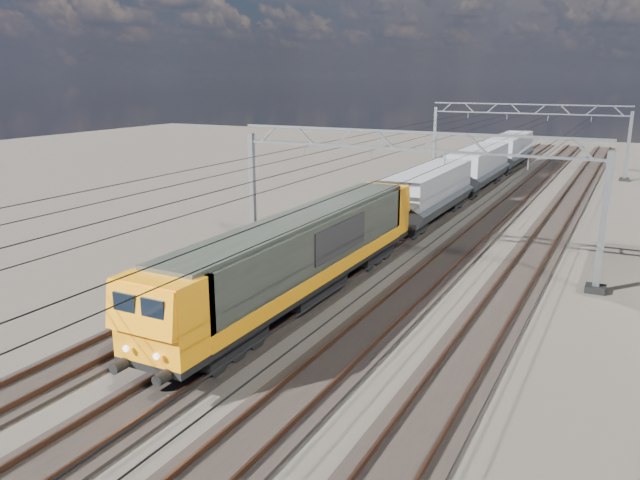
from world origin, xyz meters
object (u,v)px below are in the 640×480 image
at_px(catenary_gantry_mid, 406,193).
at_px(catenary_gantry_far, 526,136).
at_px(hopper_wagon_mid, 478,165).
at_px(hopper_wagon_third, 509,149).
at_px(locomotive, 304,252).
at_px(hopper_wagon_lead, 428,190).

relative_size(catenary_gantry_mid, catenary_gantry_far, 1.00).
relative_size(catenary_gantry_mid, hopper_wagon_mid, 1.53).
bearing_deg(catenary_gantry_far, hopper_wagon_third, 126.62).
distance_m(locomotive, hopper_wagon_third, 46.10).
height_order(catenary_gantry_mid, catenary_gantry_far, same).
xyz_separation_m(catenary_gantry_far, hopper_wagon_third, (-2.00, 2.69, -1.67)).
bearing_deg(hopper_wagon_lead, locomotive, -90.00).
bearing_deg(hopper_wagon_lead, hopper_wagon_mid, 90.00).
height_order(catenary_gantry_far, hopper_wagon_lead, catenary_gantry_far).
bearing_deg(catenary_gantry_mid, hopper_wagon_third, 92.96).
xyz_separation_m(hopper_wagon_lead, hopper_wagon_third, (0.00, 28.40, 0.00)).
xyz_separation_m(locomotive, hopper_wagon_third, (-0.00, 46.10, -0.09)).
height_order(catenary_gantry_mid, hopper_wagon_lead, catenary_gantry_mid).
bearing_deg(catenary_gantry_far, hopper_wagon_mid, -99.86).
xyz_separation_m(catenary_gantry_mid, hopper_wagon_lead, (-2.00, 10.29, -1.67)).
bearing_deg(locomotive, hopper_wagon_mid, 90.00).
bearing_deg(locomotive, hopper_wagon_lead, 90.00).
xyz_separation_m(catenary_gantry_mid, locomotive, (-2.00, -7.40, -1.58)).
distance_m(catenary_gantry_mid, hopper_wagon_mid, 24.63).
distance_m(catenary_gantry_mid, catenary_gantry_far, 36.00).
xyz_separation_m(catenary_gantry_far, locomotive, (-2.00, -43.40, -1.58)).
height_order(catenary_gantry_mid, hopper_wagon_mid, catenary_gantry_mid).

